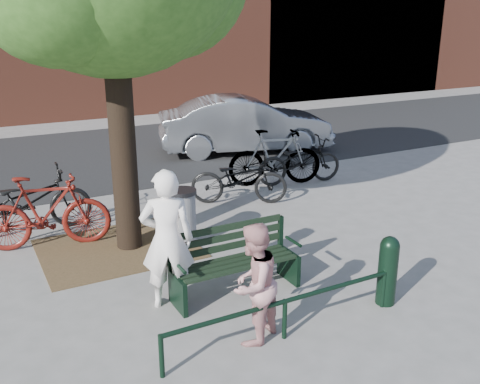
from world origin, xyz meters
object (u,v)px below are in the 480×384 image
park_bench (233,259)px  person_left (167,240)px  person_right (253,284)px  litter_bin (183,217)px  parked_car (245,125)px  bicycle_c (239,179)px  bollard (388,268)px

park_bench → person_left: size_ratio=0.95×
person_right → litter_bin: size_ratio=1.51×
person_right → litter_bin: 2.94m
park_bench → litter_bin: size_ratio=1.84×
park_bench → parked_car: bearing=60.1°
bicycle_c → parked_car: 4.32m
person_right → bollard: person_right is taller
bollard → bicycle_c: (0.19, 4.41, 0.00)m
park_bench → parked_car: (3.97, 6.90, 0.29)m
bicycle_c → park_bench: bearing=178.8°
person_right → bollard: (1.93, -0.09, -0.21)m
park_bench → litter_bin: bearing=89.6°
park_bench → bollard: size_ratio=1.86×
person_left → bicycle_c: 4.13m
parked_car → litter_bin: bearing=158.3°
bollard → bicycle_c: bearing=87.5°
person_right → bicycle_c: bearing=-146.8°
park_bench → person_left: 1.00m
person_right → parked_car: (4.31, 8.03, 0.05)m
bicycle_c → parked_car: size_ratio=0.41×
person_left → bollard: bearing=175.2°
litter_bin → park_bench: bearing=-90.4°
person_right → park_bench: bearing=-137.0°
person_left → bicycle_c: bearing=-108.2°
person_right → bollard: bearing=146.7°
person_right → parked_car: 9.11m
bollard → bicycle_c: size_ratio=0.49×
bollard → litter_bin: (-1.59, 3.01, -0.02)m
person_left → litter_bin: bearing=-95.3°
bollard → park_bench: bearing=142.6°
litter_bin → parked_car: size_ratio=0.20×
bollard → litter_bin: bearing=117.8°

